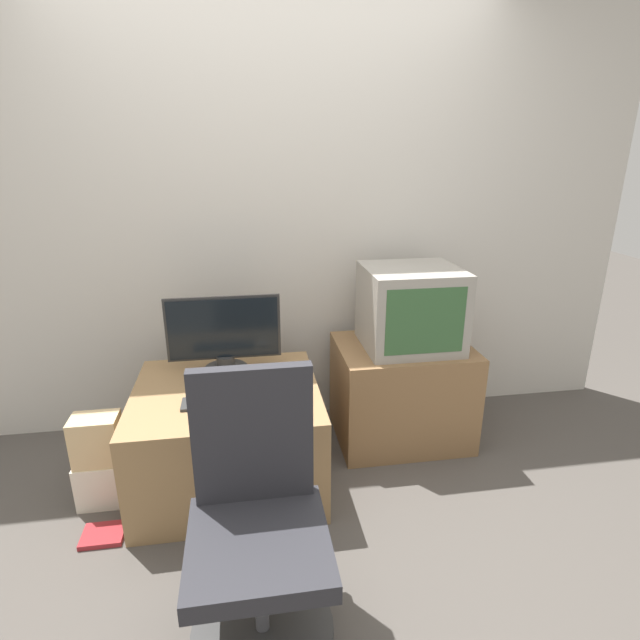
% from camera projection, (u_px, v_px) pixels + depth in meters
% --- Properties ---
extents(ground_plane, '(12.00, 12.00, 0.00)m').
position_uv_depth(ground_plane, '(308.00, 568.00, 2.08)').
color(ground_plane, '#4C4742').
extents(wall_back, '(4.40, 0.05, 2.60)m').
position_uv_depth(wall_back, '(276.00, 213.00, 2.89)').
color(wall_back, beige).
rests_on(wall_back, ground_plane).
extents(desk, '(0.91, 0.83, 0.53)m').
position_uv_depth(desk, '(229.00, 435.00, 2.55)').
color(desk, '#937047').
rests_on(desk, ground_plane).
extents(side_stand, '(0.75, 0.58, 0.59)m').
position_uv_depth(side_stand, '(401.00, 392.00, 2.94)').
color(side_stand, olive).
rests_on(side_stand, ground_plane).
extents(main_monitor, '(0.59, 0.23, 0.41)m').
position_uv_depth(main_monitor, '(224.00, 335.00, 2.61)').
color(main_monitor, '#2D2D2D').
rests_on(main_monitor, desk).
extents(keyboard, '(0.36, 0.12, 0.01)m').
position_uv_depth(keyboard, '(221.00, 402.00, 2.33)').
color(keyboard, '#2D2D2D').
rests_on(keyboard, desk).
extents(mouse, '(0.06, 0.04, 0.04)m').
position_uv_depth(mouse, '(270.00, 394.00, 2.38)').
color(mouse, silver).
rests_on(mouse, desk).
extents(crt_tv, '(0.52, 0.47, 0.45)m').
position_uv_depth(crt_tv, '(411.00, 308.00, 2.77)').
color(crt_tv, gray).
rests_on(crt_tv, side_stand).
extents(office_chair, '(0.51, 0.51, 0.95)m').
position_uv_depth(office_chair, '(258.00, 530.00, 1.73)').
color(office_chair, '#333333').
rests_on(office_chair, ground_plane).
extents(cardboard_box_lower, '(0.23, 0.17, 0.23)m').
position_uv_depth(cardboard_box_lower, '(104.00, 481.00, 2.44)').
color(cardboard_box_lower, beige).
rests_on(cardboard_box_lower, ground_plane).
extents(cardboard_box_upper, '(0.22, 0.15, 0.24)m').
position_uv_depth(cardboard_box_upper, '(97.00, 440.00, 2.36)').
color(cardboard_box_upper, '#D1B27F').
rests_on(cardboard_box_upper, cardboard_box_lower).
extents(book, '(0.18, 0.15, 0.02)m').
position_uv_depth(book, '(103.00, 535.00, 2.24)').
color(book, maroon).
rests_on(book, ground_plane).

